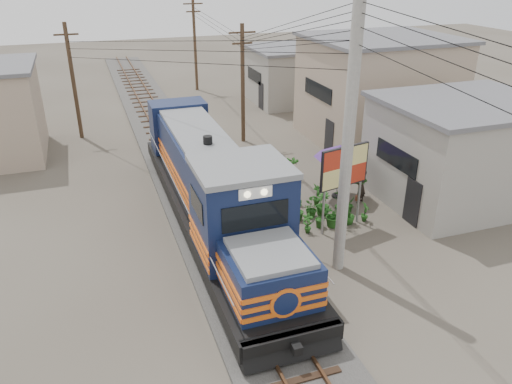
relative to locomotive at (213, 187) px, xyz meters
name	(u,v)px	position (x,y,z in m)	size (l,w,h in m)	color
ground	(243,277)	(0.00, -3.96, -1.82)	(120.00, 120.00, 0.00)	#473F35
ballast	(185,172)	(0.00, 6.04, -1.74)	(3.60, 70.00, 0.16)	#595651
track	(185,169)	(0.00, 6.04, -1.56)	(1.15, 70.00, 0.12)	#51331E
locomotive	(213,187)	(0.00, 0.00, 0.00)	(3.12, 17.02, 4.22)	black
utility_pole_main	(348,138)	(3.50, -4.46, 3.18)	(0.40, 0.40, 10.00)	#9E9B93
wooden_pole_mid	(243,82)	(4.50, 10.04, 1.86)	(1.60, 0.24, 7.00)	#4C3826
wooden_pole_far	(195,43)	(4.80, 24.04, 2.11)	(1.60, 0.24, 7.50)	#4C3826
wooden_pole_left	(73,79)	(-5.00, 14.04, 1.86)	(1.60, 0.24, 7.00)	#4C3826
power_lines	(179,28)	(-0.14, 4.54, 5.74)	(9.65, 19.00, 3.30)	black
shophouse_front	(462,151)	(11.50, -0.96, 0.54)	(7.35, 6.30, 4.70)	gray
shophouse_mid	(377,89)	(12.50, 8.04, 1.29)	(8.40, 7.35, 6.20)	tan
shophouse_back	(291,74)	(11.00, 18.04, 0.29)	(6.30, 6.30, 4.20)	gray
billboard	(344,169)	(4.97, -1.83, 0.87)	(2.32, 0.64, 3.64)	#99999E
market_umbrella	(340,151)	(6.25, 0.94, 0.48)	(3.05, 3.05, 2.61)	black
vendor	(361,186)	(6.99, 0.03, -1.01)	(0.59, 0.39, 1.62)	black
plant_nursery	(320,207)	(4.55, -0.71, -1.34)	(3.56, 3.37, 1.09)	#1D4E16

